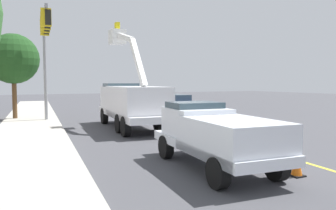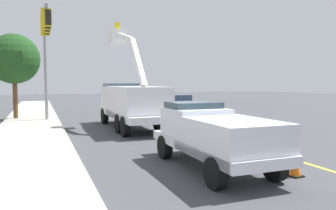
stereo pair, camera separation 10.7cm
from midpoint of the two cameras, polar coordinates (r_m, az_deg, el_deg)
ground at (r=21.22m, az=1.92°, el=-3.49°), size 120.00×120.00×0.00m
sidewalk_far_side at (r=19.45m, az=-23.12°, el=-4.32°), size 60.07×9.33×0.12m
lane_centre_stripe at (r=21.22m, az=1.92°, el=-3.48°), size 49.79×4.95×0.01m
utility_bucket_truck at (r=19.79m, az=-6.61°, el=0.59°), size 8.40×3.27×6.49m
service_pickup_truck at (r=10.58m, az=7.89°, el=-5.02°), size 5.78×2.63×2.06m
passing_minivan at (r=28.88m, az=1.16°, el=0.45°), size 4.96×2.35×1.69m
traffic_cone_leading at (r=10.46m, az=21.28°, el=-9.31°), size 0.40×0.40×0.84m
traffic_cone_mid_front at (r=24.52m, az=-5.00°, el=-1.55°), size 0.40×0.40×0.81m
traffic_signal_mast at (r=22.86m, az=-20.71°, el=10.57°), size 5.86×0.94×7.50m
street_tree_right at (r=26.42m, az=-25.48°, el=7.25°), size 3.63×3.63×6.28m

